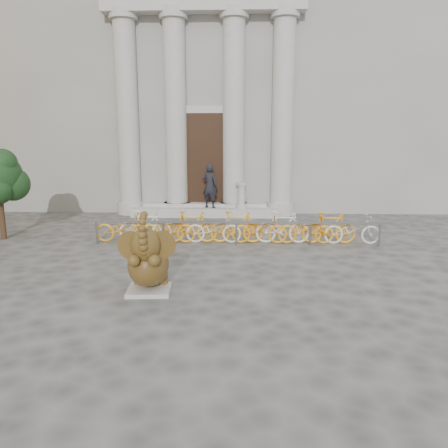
{
  "coord_description": "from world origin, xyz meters",
  "views": [
    {
      "loc": [
        1.46,
        -8.58,
        3.25
      ],
      "look_at": [
        1.07,
        2.13,
        1.1
      ],
      "focal_mm": 35.0,
      "sensor_mm": 36.0,
      "label": 1
    }
  ],
  "objects": [
    {
      "name": "elephant_statue",
      "position": [
        -0.45,
        0.15,
        0.65
      ],
      "size": [
        1.2,
        1.35,
        1.79
      ],
      "rotation": [
        0.0,
        0.0,
        0.07
      ],
      "color": "#A8A59E",
      "rests_on": "ground"
    },
    {
      "name": "entrance_steps",
      "position": [
        0.0,
        9.4,
        0.18
      ],
      "size": [
        6.0,
        1.2,
        0.36
      ],
      "primitive_type": "cube",
      "color": "#A8A59E",
      "rests_on": "ground"
    },
    {
      "name": "ground",
      "position": [
        0.0,
        0.0,
        0.0
      ],
      "size": [
        80.0,
        80.0,
        0.0
      ],
      "primitive_type": "plane",
      "color": "#474442",
      "rests_on": "ground"
    },
    {
      "name": "classical_building",
      "position": [
        0.0,
        14.93,
        5.98
      ],
      "size": [
        22.0,
        10.7,
        12.0
      ],
      "color": "gray",
      "rests_on": "ground"
    },
    {
      "name": "balustrade_post",
      "position": [
        1.54,
        9.1,
        0.85
      ],
      "size": [
        0.43,
        0.43,
        1.07
      ],
      "color": "#A8A59E",
      "rests_on": "entrance_steps"
    },
    {
      "name": "pedestrian",
      "position": [
        0.24,
        9.23,
        1.26
      ],
      "size": [
        0.78,
        0.65,
        1.81
      ],
      "primitive_type": "imported",
      "rotation": [
        0.0,
        0.0,
        2.75
      ],
      "color": "black",
      "rests_on": "entrance_steps"
    },
    {
      "name": "bike_rack",
      "position": [
        1.37,
        4.66,
        0.5
      ],
      "size": [
        9.03,
        0.53,
        1.0
      ],
      "color": "slate",
      "rests_on": "ground"
    }
  ]
}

